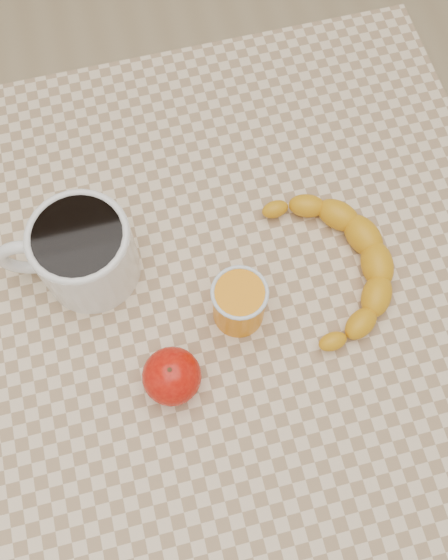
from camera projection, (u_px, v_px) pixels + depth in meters
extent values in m
plane|color=tan|center=(224.00, 396.00, 1.52)|extent=(3.00, 3.00, 0.00)
cube|color=beige|center=(224.00, 291.00, 0.84)|extent=(0.80, 0.80, 0.04)
cube|color=#8F6B49|center=(224.00, 303.00, 0.89)|extent=(0.74, 0.74, 0.06)
cylinder|color=#8F6B49|center=(18.00, 240.00, 1.28)|extent=(0.05, 0.05, 0.71)
cylinder|color=#8F6B49|center=(341.00, 168.00, 1.35)|extent=(0.05, 0.05, 0.71)
cylinder|color=white|center=(86.00, 254.00, 0.78)|extent=(0.15, 0.15, 0.10)
cylinder|color=black|center=(78.00, 237.00, 0.74)|extent=(0.11, 0.11, 0.01)
torus|color=white|center=(77.00, 236.00, 0.74)|extent=(0.13, 0.13, 0.01)
torus|color=white|center=(28.00, 258.00, 0.78)|extent=(0.08, 0.03, 0.08)
cylinder|color=orange|center=(239.00, 304.00, 0.77)|extent=(0.07, 0.07, 0.08)
torus|color=silver|center=(240.00, 292.00, 0.74)|extent=(0.07, 0.07, 0.00)
ellipsoid|color=#9A0805|center=(172.00, 376.00, 0.74)|extent=(0.09, 0.09, 0.07)
cylinder|color=#382311|center=(170.00, 371.00, 0.72)|extent=(0.01, 0.01, 0.01)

